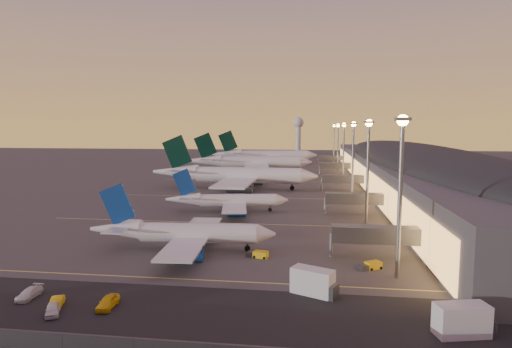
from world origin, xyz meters
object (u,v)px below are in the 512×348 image
object	(u,v)px
airliner_wide_near	(234,175)
catering_truck_b	(465,321)
airliner_wide_far	(265,155)
service_van_c	(53,309)
airliner_wide_mid	(249,162)
service_van_a	(29,293)
airliner_narrow_north	(228,201)
baggage_tug_a	(258,254)
baggage_tug_b	(371,266)
radar_tower	(298,130)
airliner_narrow_south	(182,233)
service_van_b	(57,303)
service_van_d	(108,302)
catering_truck_a	(315,283)

from	to	relation	value
airliner_wide_near	catering_truck_b	distance (m)	122.62
airliner_wide_far	service_van_c	world-z (taller)	airliner_wide_far
airliner_wide_mid	service_van_a	bearing A→B (deg)	-99.88
service_van_a	service_van_c	distance (m)	7.90
airliner_narrow_north	service_van_a	bearing A→B (deg)	-113.51
airliner_wide_mid	baggage_tug_a	size ratio (longest dim) A/B	15.50
airliner_narrow_north	baggage_tug_b	bearing A→B (deg)	-63.19
baggage_tug_a	service_van_a	distance (m)	37.51
service_van_c	airliner_narrow_north	bearing A→B (deg)	54.95
airliner_wide_mid	radar_tower	bearing A→B (deg)	74.21
radar_tower	baggage_tug_a	distance (m)	292.89
radar_tower	airliner_narrow_south	bearing A→B (deg)	-92.51
radar_tower	service_van_c	xyz separation A→B (m)	(-20.50, -319.66, -21.17)
airliner_wide_mid	service_van_b	bearing A→B (deg)	-97.95
airliner_narrow_north	airliner_wide_near	distance (m)	45.51
airliner_wide_far	airliner_wide_near	bearing A→B (deg)	-98.93
airliner_narrow_north	baggage_tug_a	size ratio (longest dim) A/B	8.11
airliner_wide_near	airliner_wide_far	size ratio (longest dim) A/B	0.95
airliner_narrow_north	airliner_wide_near	size ratio (longest dim) A/B	0.53
radar_tower	service_van_c	bearing A→B (deg)	-93.67
service_van_a	service_van_d	world-z (taller)	service_van_d
airliner_narrow_south	baggage_tug_a	distance (m)	15.79
airliner_wide_near	radar_tower	xyz separation A→B (m)	(17.94, 205.77, 16.47)
radar_tower	airliner_wide_mid	bearing A→B (deg)	-98.05
airliner_wide_near	service_van_d	size ratio (longest dim) A/B	14.18
airliner_narrow_south	airliner_wide_mid	xyz separation A→B (m)	(-7.99, 143.34, 2.08)
airliner_wide_mid	radar_tower	xyz separation A→B (m)	(20.66, 145.95, 16.39)
baggage_tug_b	catering_truck_b	bearing A→B (deg)	-101.46
airliner_wide_mid	airliner_narrow_south	bearing A→B (deg)	-94.55
airliner_wide_mid	baggage_tug_b	world-z (taller)	airliner_wide_mid
airliner_narrow_south	catering_truck_b	world-z (taller)	airliner_narrow_south
airliner_narrow_south	baggage_tug_b	distance (m)	35.85
catering_truck_a	service_van_a	size ratio (longest dim) A/B	1.51
service_van_a	radar_tower	bearing A→B (deg)	84.06
airliner_wide_near	service_van_a	size ratio (longest dim) A/B	13.96
airliner_wide_far	baggage_tug_b	size ratio (longest dim) A/B	16.00
airliner_narrow_north	service_van_b	world-z (taller)	airliner_narrow_north
airliner_narrow_north	airliner_wide_near	bearing A→B (deg)	88.36
service_van_a	baggage_tug_a	bearing A→B (deg)	36.87
service_van_b	service_van_d	bearing A→B (deg)	-13.27
baggage_tug_b	service_van_b	world-z (taller)	service_van_b
airliner_narrow_south	service_van_d	distance (m)	27.66
airliner_narrow_south	radar_tower	world-z (taller)	radar_tower
catering_truck_a	baggage_tug_a	bearing A→B (deg)	147.01
airliner_wide_mid	service_van_a	xyz separation A→B (m)	(-6.33, -169.20, -4.80)
radar_tower	service_van_a	size ratio (longest dim) A/B	6.92
catering_truck_b	service_van_c	size ratio (longest dim) A/B	1.70
airliner_narrow_north	airliner_wide_far	size ratio (longest dim) A/B	0.51
airliner_wide_mid	catering_truck_b	size ratio (longest dim) A/B	9.46
airliner_wide_far	airliner_wide_mid	bearing A→B (deg)	-101.58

